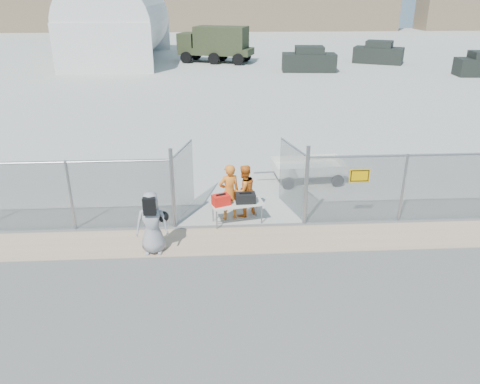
{
  "coord_description": "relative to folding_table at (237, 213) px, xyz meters",
  "views": [
    {
      "loc": [
        -0.75,
        -10.85,
        6.66
      ],
      "look_at": [
        0.0,
        2.0,
        1.1
      ],
      "focal_mm": 35.0,
      "sensor_mm": 36.0,
      "label": 1
    }
  ],
  "objects": [
    {
      "name": "tarmac_inside",
      "position": [
        0.08,
        39.86,
        -0.33
      ],
      "size": [
        160.0,
        80.0,
        0.01
      ],
      "primitive_type": "cube",
      "color": "#ADACA3",
      "rests_on": "ground"
    },
    {
      "name": "parked_vehicle_mid",
      "position": [
        15.76,
        33.85,
        0.72
      ],
      "size": [
        5.12,
        3.99,
        2.11
      ],
      "primitive_type": null,
      "rotation": [
        0.0,
        0.0,
        -0.47
      ],
      "color": "black",
      "rests_on": "ground"
    },
    {
      "name": "parked_vehicle_near",
      "position": [
        7.93,
        29.27,
        0.72
      ],
      "size": [
        4.87,
        2.55,
        2.12
      ],
      "primitive_type": null,
      "rotation": [
        0.0,
        0.0,
        -0.09
      ],
      "color": "black",
      "rests_on": "ground"
    },
    {
      "name": "dirt_strip",
      "position": [
        0.08,
        -1.14,
        -0.33
      ],
      "size": [
        44.0,
        1.6,
        0.01
      ],
      "primitive_type": "cube",
      "color": "tan",
      "rests_on": "ground"
    },
    {
      "name": "security_worker_left",
      "position": [
        -0.23,
        0.31,
        0.57
      ],
      "size": [
        0.76,
        0.61,
        1.82
      ],
      "primitive_type": "imported",
      "rotation": [
        0.0,
        0.0,
        3.44
      ],
      "color": "orange",
      "rests_on": "ground"
    },
    {
      "name": "utility_trailer",
      "position": [
        2.86,
        3.37,
        0.07
      ],
      "size": [
        3.53,
        2.01,
        0.83
      ],
      "primitive_type": null,
      "rotation": [
        0.0,
        0.0,
        0.08
      ],
      "color": "silver",
      "rests_on": "ground"
    },
    {
      "name": "chain_link_fence",
      "position": [
        0.08,
        -0.14,
        0.76
      ],
      "size": [
        40.0,
        0.2,
        2.2
      ],
      "primitive_type": null,
      "color": "gray",
      "rests_on": "ground"
    },
    {
      "name": "military_truck",
      "position": [
        -0.23,
        35.46,
        1.39
      ],
      "size": [
        7.72,
        4.86,
        3.46
      ],
      "primitive_type": null,
      "rotation": [
        0.0,
        0.0,
        -0.33
      ],
      "color": "#2E361F",
      "rests_on": "ground"
    },
    {
      "name": "quonset_hangar",
      "position": [
        -9.92,
        37.86,
        3.66
      ],
      "size": [
        9.0,
        18.0,
        8.0
      ],
      "primitive_type": null,
      "color": "silver",
      "rests_on": "ground"
    },
    {
      "name": "orange_bag",
      "position": [
        -0.5,
        -0.11,
        0.5
      ],
      "size": [
        0.6,
        0.5,
        0.32
      ],
      "primitive_type": "cube",
      "rotation": [
        0.0,
        0.0,
        0.39
      ],
      "color": "red",
      "rests_on": "folding_table"
    },
    {
      "name": "distant_hills",
      "position": [
        5.08,
        75.86,
        4.16
      ],
      "size": [
        140.0,
        6.0,
        9.0
      ],
      "primitive_type": null,
      "color": "#7F684F",
      "rests_on": "ground"
    },
    {
      "name": "folding_table",
      "position": [
        0.0,
        0.0,
        0.0
      ],
      "size": [
        1.7,
        0.98,
        0.68
      ],
      "primitive_type": null,
      "rotation": [
        0.0,
        0.0,
        0.21
      ],
      "color": "silver",
      "rests_on": "ground"
    },
    {
      "name": "ground",
      "position": [
        0.08,
        -2.14,
        -0.34
      ],
      "size": [
        160.0,
        160.0,
        0.0
      ],
      "primitive_type": "plane",
      "color": "#565656"
    },
    {
      "name": "black_duffel",
      "position": [
        0.26,
        0.02,
        0.49
      ],
      "size": [
        0.62,
        0.38,
        0.29
      ],
      "primitive_type": "cube",
      "rotation": [
        0.0,
        0.0,
        0.04
      ],
      "color": "black",
      "rests_on": "folding_table"
    },
    {
      "name": "visitor",
      "position": [
        -2.39,
        -1.62,
        0.55
      ],
      "size": [
        0.87,
        0.57,
        1.78
      ],
      "primitive_type": "imported",
      "rotation": [
        0.0,
        0.0,
        0.0
      ],
      "color": "gray",
      "rests_on": "ground"
    },
    {
      "name": "security_worker_right",
      "position": [
        0.25,
        0.53,
        0.51
      ],
      "size": [
        1.04,
        0.98,
        1.7
      ],
      "primitive_type": "imported",
      "rotation": [
        0.0,
        0.0,
        3.7
      ],
      "color": "orange",
      "rests_on": "ground"
    }
  ]
}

